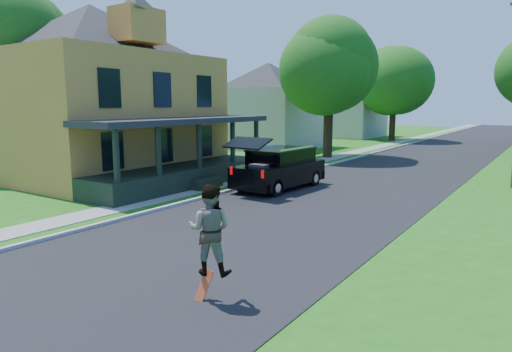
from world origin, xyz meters
The scene contains 13 objects.
ground centered at (0.00, 0.00, 0.00)m, with size 140.00×140.00×0.00m, color #1E5F13.
street centered at (0.00, 20.00, 0.00)m, with size 8.00×120.00×0.02m, color black.
curb centered at (-4.05, 20.00, 0.00)m, with size 0.15×120.00×0.12m, color #AAABA5.
sidewalk centered at (-5.60, 20.00, 0.00)m, with size 1.30×120.00×0.03m, color gray.
front_walk centered at (-9.50, 6.00, 0.00)m, with size 6.50×1.20×0.03m, color gray.
main_house centered at (-12.80, 5.99, 4.92)m, with size 15.56×15.56×10.10m.
neighbor_house_mid centered at (-13.50, 24.00, 4.19)m, with size 12.78×12.78×8.30m.
neighbor_house_far centered at (-13.50, 40.00, 4.19)m, with size 12.78×12.78×8.30m.
black_suv centered at (-2.66, 7.74, 0.92)m, with size 2.23×5.28×2.42m.
skateboarder centered at (2.22, -3.00, 1.40)m, with size 1.04×0.94×1.75m.
skateboard centered at (2.14, -3.12, 0.23)m, with size 0.31×0.29×0.70m.
tree_left_mid centered at (-6.06, 19.99, 6.73)m, with size 8.48×8.22×10.29m.
tree_left_far centered at (-6.94, 37.55, 6.60)m, with size 8.83×8.97×10.40m.
Camera 1 is at (7.63, -9.50, 3.78)m, focal length 32.00 mm.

